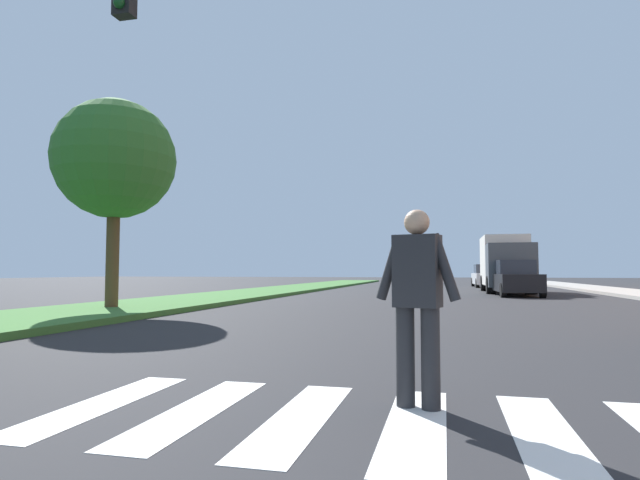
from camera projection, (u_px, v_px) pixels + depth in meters
The scene contains 10 objects.
ground_plane at pixel (440, 294), 26.37m from camera, with size 140.00×140.00×0.00m, color #262628.
crosswalk at pixel (416, 425), 3.89m from camera, with size 5.85×2.20×0.01m.
median_strip at pixel (262, 292), 26.52m from camera, with size 4.12×64.00×0.15m, color #386B2D.
tree_mid at pixel (115, 160), 14.89m from camera, with size 3.44×3.44×5.95m.
traffic_light_gantry at pixel (127, 36), 7.18m from camera, with size 10.35×0.30×6.00m.
pedestrian_performer at pixel (417, 297), 4.43m from camera, with size 0.74×0.33×1.69m.
sedan_midblock at pixel (516, 279), 24.21m from camera, with size 2.01×4.31×1.67m.
sedan_distant at pixel (486, 276), 37.46m from camera, with size 1.94×4.62×1.64m.
sedan_far_horizon at pixel (425, 275), 48.50m from camera, with size 2.07×4.14×1.69m.
truck_box_delivery at pixel (506, 262), 28.25m from camera, with size 2.40×6.20×3.10m.
Camera 1 is at (0.23, 2.81, 1.16)m, focal length 29.09 mm.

